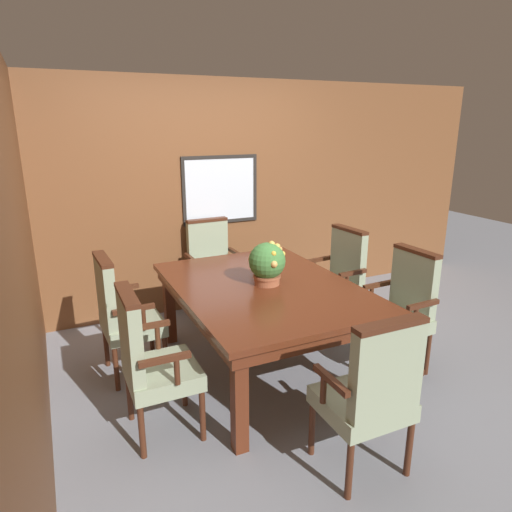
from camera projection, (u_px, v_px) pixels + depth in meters
The scene contains 11 objects.
ground_plane at pixel (279, 375), 3.77m from camera, with size 14.00×14.00×0.00m, color gray.
wall_back at pixel (206, 198), 4.90m from camera, with size 7.20×0.08×2.45m.
wall_left at pixel (20, 260), 2.71m from camera, with size 0.06×7.20×2.45m.
dining_table at pixel (264, 295), 3.68m from camera, with size 1.36×1.87×0.76m.
chair_left_near at pixel (150, 358), 2.92m from camera, with size 0.46×0.54×1.02m.
chair_left_far at pixel (122, 312), 3.63m from camera, with size 0.47×0.55×1.02m.
chair_right_near at pixel (402, 306), 3.75m from camera, with size 0.47×0.55×1.02m.
chair_head_far at pixel (212, 264), 4.85m from camera, with size 0.54×0.47×1.02m.
chair_right_far at pixel (339, 276), 4.48m from camera, with size 0.49×0.56×1.02m.
chair_head_near at pixel (372, 391), 2.57m from camera, with size 0.54×0.46×1.02m.
potted_plant at pixel (267, 263), 3.62m from camera, with size 0.31×0.31×0.35m.
Camera 1 is at (-1.59, -2.94, 2.02)m, focal length 32.00 mm.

